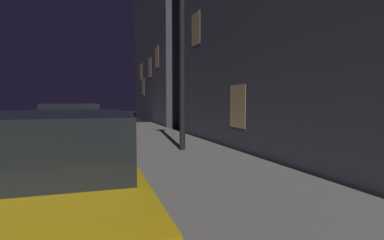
# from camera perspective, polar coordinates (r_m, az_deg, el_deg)

# --- Properties ---
(car_yellow_cab) EXTENTS (2.10, 4.25, 1.43)m
(car_yellow_cab) POSITION_cam_1_polar(r_m,az_deg,el_deg) (3.63, -24.67, -10.23)
(car_yellow_cab) COLOR gold
(car_yellow_cab) RESTS_ON ground
(car_black) EXTENTS (2.17, 4.33, 1.43)m
(car_black) POSITION_cam_1_polar(r_m,az_deg,el_deg) (10.43, -21.45, -1.06)
(car_black) COLOR black
(car_black) RESTS_ON ground
(street_lamp) EXTENTS (0.44, 0.44, 5.98)m
(street_lamp) POSITION_cam_1_polar(r_m,az_deg,el_deg) (8.96, -1.83, 20.01)
(street_lamp) COLOR black
(street_lamp) RESTS_ON sidewalk
(building_far) EXTENTS (6.74, 9.51, 10.82)m
(building_far) POSITION_cam_1_polar(r_m,az_deg,el_deg) (21.84, 0.67, 14.03)
(building_far) COLOR #4C4C56
(building_far) RESTS_ON ground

